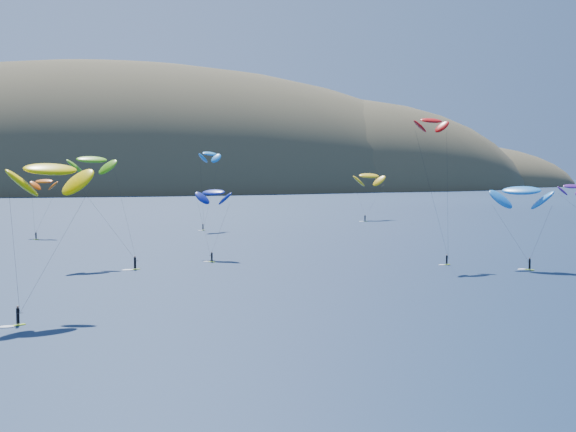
# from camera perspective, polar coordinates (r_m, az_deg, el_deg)

# --- Properties ---
(island) EXTENTS (730.00, 300.00, 210.00)m
(island) POSITION_cam_1_polar(r_m,az_deg,el_deg) (607.60, -10.01, 0.91)
(island) COLOR #3D3526
(island) RESTS_ON ground
(kitesurfer_1) EXTENTS (7.60, 11.79, 15.14)m
(kitesurfer_1) POSITION_cam_1_polar(r_m,az_deg,el_deg) (199.33, -16.96, 2.37)
(kitesurfer_1) COLOR #B3ED1A
(kitesurfer_1) RESTS_ON ground
(kitesurfer_2) EXTENTS (10.91, 11.70, 19.15)m
(kitesurfer_2) POSITION_cam_1_polar(r_m,az_deg,el_deg) (95.05, -16.54, 3.19)
(kitesurfer_2) COLOR #B3ED1A
(kitesurfer_2) RESTS_ON ground
(kitesurfer_3) EXTENTS (11.16, 13.93, 20.22)m
(kitesurfer_3) POSITION_cam_1_polar(r_m,az_deg,el_deg) (140.83, -13.77, 3.89)
(kitesurfer_3) COLOR #B3ED1A
(kitesurfer_3) RESTS_ON ground
(kitesurfer_4) EXTENTS (8.48, 8.86, 22.28)m
(kitesurfer_4) POSITION_cam_1_polar(r_m,az_deg,el_deg) (214.81, -5.60, 4.42)
(kitesurfer_4) COLOR #B3ED1A
(kitesurfer_4) RESTS_ON ground
(kitesurfer_5) EXTENTS (9.98, 10.70, 15.50)m
(kitesurfer_5) POSITION_cam_1_polar(r_m,az_deg,el_deg) (138.66, 16.27, 1.74)
(kitesurfer_5) COLOR #B3ED1A
(kitesurfer_5) RESTS_ON ground
(kitesurfer_6) EXTENTS (7.31, 12.04, 13.91)m
(kitesurfer_6) POSITION_cam_1_polar(r_m,az_deg,el_deg) (202.68, 19.54, 1.99)
(kitesurfer_6) COLOR #B3ED1A
(kitesurfer_6) RESTS_ON ground
(kitesurfer_9) EXTENTS (7.02, 6.36, 26.47)m
(kitesurfer_9) POSITION_cam_1_polar(r_m,az_deg,el_deg) (141.24, 10.14, 6.66)
(kitesurfer_9) COLOR #B3ED1A
(kitesurfer_9) RESTS_ON ground
(kitesurfer_10) EXTENTS (7.47, 12.79, 13.98)m
(kitesurfer_10) POSITION_cam_1_polar(r_m,az_deg,el_deg) (148.43, -5.32, 1.68)
(kitesurfer_10) COLOR #B3ED1A
(kitesurfer_10) RESTS_ON ground
(kitesurfer_11) EXTENTS (12.44, 13.76, 16.78)m
(kitesurfer_11) POSITION_cam_1_polar(r_m,az_deg,el_deg) (255.35, 5.79, 2.86)
(kitesurfer_11) COLOR #B3ED1A
(kitesurfer_11) RESTS_ON ground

